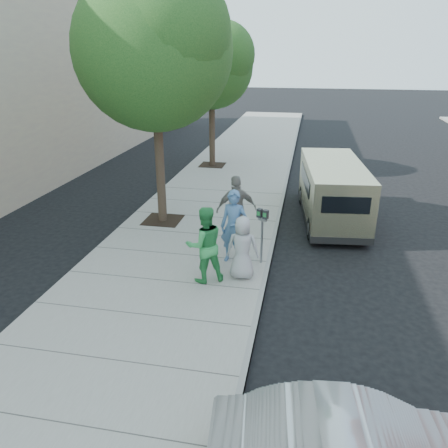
{
  "coord_description": "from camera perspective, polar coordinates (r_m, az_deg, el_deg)",
  "views": [
    {
      "loc": [
        2.28,
        -10.46,
        5.4
      ],
      "look_at": [
        0.21,
        0.1,
        1.1
      ],
      "focal_mm": 35.0,
      "sensor_mm": 36.0,
      "label": 1
    }
  ],
  "objects": [
    {
      "name": "tree_far",
      "position": [
        20.96,
        -1.53,
        20.37
      ],
      "size": [
        3.92,
        3.8,
        6.49
      ],
      "color": "black",
      "rests_on": "sidewalk"
    },
    {
      "name": "van",
      "position": [
        15.06,
        13.93,
        4.32
      ],
      "size": [
        2.28,
        5.46,
        1.97
      ],
      "rotation": [
        0.0,
        0.0,
        0.1
      ],
      "color": "beige",
      "rests_on": "ground"
    },
    {
      "name": "person_officer",
      "position": [
        11.32,
        1.28,
        -0.37
      ],
      "size": [
        0.78,
        0.57,
        1.96
      ],
      "primitive_type": "imported",
      "rotation": [
        0.0,
        0.0,
        -0.15
      ],
      "color": "teal",
      "rests_on": "sidewalk"
    },
    {
      "name": "sidewalk",
      "position": [
        12.18,
        -5.72,
        -4.25
      ],
      "size": [
        5.0,
        60.0,
        0.15
      ],
      "primitive_type": "cube",
      "color": "gray",
      "rests_on": "ground"
    },
    {
      "name": "curb_face",
      "position": [
        11.76,
        5.8,
        -5.25
      ],
      "size": [
        0.12,
        60.0,
        0.16
      ],
      "primitive_type": "cube",
      "color": "gray",
      "rests_on": "ground"
    },
    {
      "name": "ground",
      "position": [
        11.99,
        -1.1,
        -4.99
      ],
      "size": [
        120.0,
        120.0,
        0.0
      ],
      "primitive_type": "plane",
      "color": "black",
      "rests_on": "ground"
    },
    {
      "name": "tree_near",
      "position": [
        13.63,
        -9.03,
        22.16
      ],
      "size": [
        4.62,
        4.6,
        7.53
      ],
      "color": "black",
      "rests_on": "sidewalk"
    },
    {
      "name": "parking_meter",
      "position": [
        11.23,
        5.02,
        -0.07
      ],
      "size": [
        0.32,
        0.22,
        1.5
      ],
      "rotation": [
        0.0,
        0.0,
        -0.43
      ],
      "color": "gray",
      "rests_on": "sidewalk"
    },
    {
      "name": "person_striped_polo",
      "position": [
        12.52,
        1.63,
        1.92
      ],
      "size": [
        1.26,
        0.87,
        1.99
      ],
      "primitive_type": "imported",
      "rotation": [
        0.0,
        0.0,
        3.51
      ],
      "color": "gray",
      "rests_on": "sidewalk"
    },
    {
      "name": "person_gray_shirt",
      "position": [
        10.59,
        2.42,
        -3.11
      ],
      "size": [
        0.8,
        0.54,
        1.59
      ],
      "primitive_type": "imported",
      "rotation": [
        0.0,
        0.0,
        3.18
      ],
      "color": "#ABABAD",
      "rests_on": "sidewalk"
    },
    {
      "name": "person_green_shirt",
      "position": [
        10.37,
        -2.53,
        -2.72
      ],
      "size": [
        1.16,
        1.08,
        1.9
      ],
      "primitive_type": "imported",
      "rotation": [
        0.0,
        0.0,
        3.64
      ],
      "color": "green",
      "rests_on": "sidewalk"
    }
  ]
}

